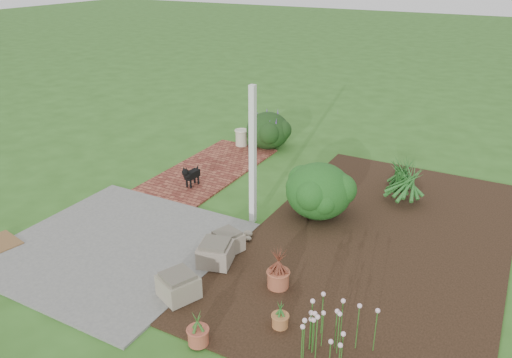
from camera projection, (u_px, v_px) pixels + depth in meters
The scene contains 19 objects.
ground at pixel (236, 220), 9.08m from camera, with size 80.00×80.00×0.00m, color #305D1D.
concrete_patio at pixel (116, 246), 8.22m from camera, with size 3.50×3.50×0.04m, color slate.
brick_path at pixel (211, 169), 11.22m from camera, with size 1.60×3.50×0.04m, color maroon.
garden_bed at pixel (379, 241), 8.38m from camera, with size 4.00×7.00×0.03m, color black.
veranda_post at pixel (253, 157), 8.52m from camera, with size 0.10×0.10×2.50m, color white.
stone_trough_near at pixel (178, 287), 6.91m from camera, with size 0.48×0.48×0.32m, color gray.
stone_trough_mid at pixel (227, 242), 8.02m from camera, with size 0.43×0.43×0.28m, color gray.
stone_trough_far at pixel (216, 254), 7.66m from camera, with size 0.49×0.49×0.32m, color gray.
coir_doormat at pixel (3, 241), 8.30m from camera, with size 0.65×0.42×0.02m, color brown.
black_dog at pixel (191, 174), 10.22m from camera, with size 0.18×0.51×0.44m.
cream_ceramic_urn at pixel (242, 138), 12.49m from camera, with size 0.30×0.30×0.40m, color beige.
evergreen_shrub at pixel (319, 189), 9.00m from camera, with size 1.20×1.20×1.02m, color #0D380A.
agapanthus_clump_back at pixel (405, 178), 9.53m from camera, with size 1.06×1.06×0.96m, color #0F3B14, non-canonical shape.
agapanthus_clump_front at pixel (402, 171), 10.17m from camera, with size 0.82×0.82×0.73m, color #123915, non-canonical shape.
pink_flower_patch at pixel (341, 345), 5.64m from camera, with size 1.05×1.05×0.67m, color #113D0F, non-canonical shape.
terracotta_pot_bronze at pixel (278, 279), 7.15m from camera, with size 0.31×0.31×0.25m, color #A55537.
terracotta_pot_small_left at pixel (280, 321), 6.38m from camera, with size 0.21×0.21×0.17m, color #A96839.
terracotta_pot_small_right at pixel (198, 336), 6.09m from camera, with size 0.25×0.25×0.22m, color #A94E39.
purple_flowering_bush at pixel (268, 130), 12.39m from camera, with size 1.08×1.08×0.92m, color black.
Camera 1 is at (4.16, -6.84, 4.37)m, focal length 35.00 mm.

